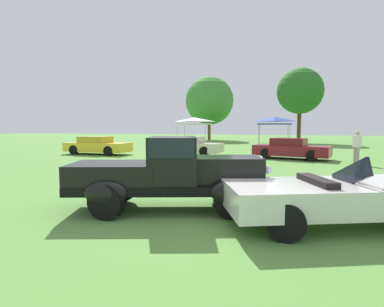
% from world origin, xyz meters
% --- Properties ---
extents(ground_plane, '(120.00, 120.00, 0.00)m').
position_xyz_m(ground_plane, '(0.00, 0.00, 0.00)').
color(ground_plane, '#568C3D').
extents(feature_pickup_truck, '(4.65, 2.65, 1.70)m').
position_xyz_m(feature_pickup_truck, '(-0.32, -0.07, 0.87)').
color(feature_pickup_truck, black).
rests_on(feature_pickup_truck, ground_plane).
extents(neighbor_convertible, '(4.77, 3.06, 1.40)m').
position_xyz_m(neighbor_convertible, '(3.33, -0.26, 0.58)').
color(neighbor_convertible, silver).
rests_on(neighbor_convertible, ground_plane).
extents(show_car_yellow, '(4.62, 2.01, 1.22)m').
position_xyz_m(show_car_yellow, '(-9.49, 11.89, 0.60)').
color(show_car_yellow, yellow).
rests_on(show_car_yellow, ground_plane).
extents(show_car_cream, '(4.23, 2.40, 1.22)m').
position_xyz_m(show_car_cream, '(-3.12, 13.14, 0.60)').
color(show_car_cream, beige).
rests_on(show_car_cream, ground_plane).
extents(show_car_burgundy, '(4.58, 2.89, 1.22)m').
position_xyz_m(show_car_burgundy, '(3.17, 12.07, 0.60)').
color(show_car_burgundy, maroon).
rests_on(show_car_burgundy, ground_plane).
extents(spectator_by_row, '(0.35, 0.46, 1.69)m').
position_xyz_m(spectator_by_row, '(6.24, 10.27, 0.91)').
color(spectator_by_row, '#9E998E').
rests_on(spectator_by_row, ground_plane).
extents(canopy_tent_left_field, '(2.83, 2.83, 2.71)m').
position_xyz_m(canopy_tent_left_field, '(-4.73, 20.56, 2.42)').
color(canopy_tent_left_field, '#B7B7BC').
rests_on(canopy_tent_left_field, ground_plane).
extents(canopy_tent_center_field, '(2.72, 2.72, 2.71)m').
position_xyz_m(canopy_tent_center_field, '(2.32, 20.12, 2.42)').
color(canopy_tent_center_field, '#B7B7BC').
rests_on(canopy_tent_center_field, ground_plane).
extents(treeline_far_left, '(6.56, 6.56, 8.65)m').
position_xyz_m(treeline_far_left, '(-6.05, 34.75, 5.36)').
color(treeline_far_left, brown).
rests_on(treeline_far_left, ground_plane).
extents(treeline_mid_left, '(5.25, 5.25, 8.56)m').
position_xyz_m(treeline_mid_left, '(5.31, 30.88, 5.92)').
color(treeline_mid_left, '#47331E').
rests_on(treeline_mid_left, ground_plane).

